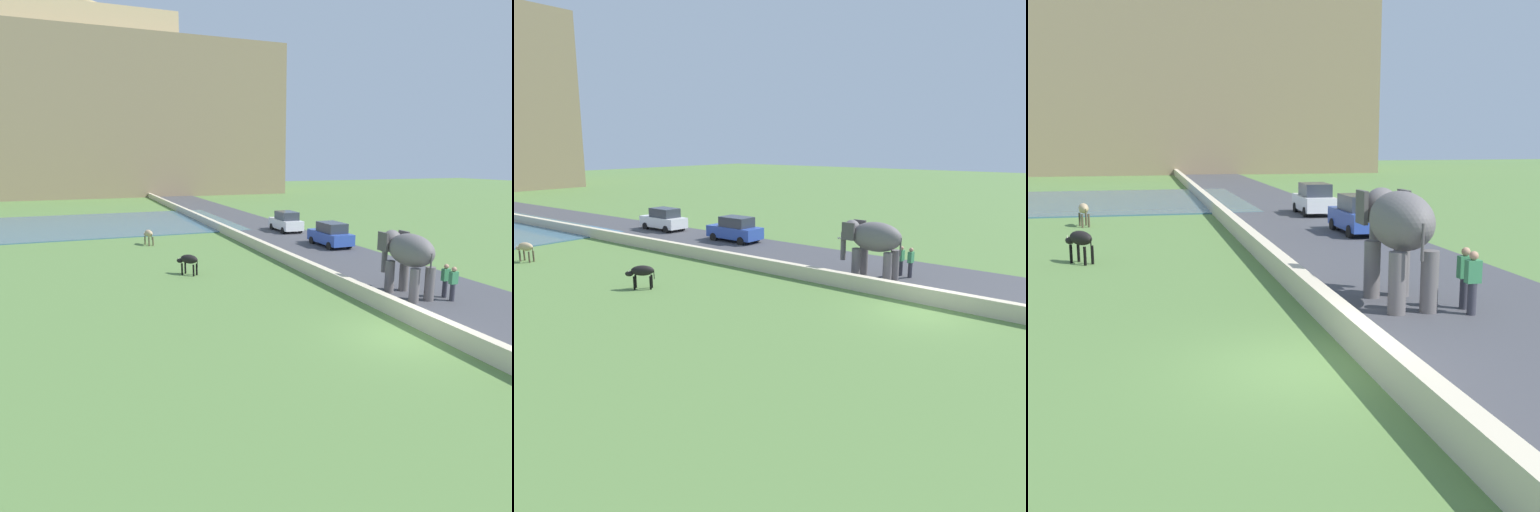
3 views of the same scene
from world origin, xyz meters
The scene contains 11 objects.
ground_plane centered at (0.00, 0.00, 0.00)m, with size 220.00×220.00×0.00m, color #567A3D.
road_surface centered at (5.00, 20.00, 0.03)m, with size 7.00×120.00×0.06m, color #424247.
barrier_wall centered at (1.20, 18.00, 0.36)m, with size 0.40×110.00×0.73m, color beige.
hill_distant centered at (-6.00, 80.43, 13.00)m, with size 64.00×28.00×26.00m, color #897556.
elephant centered at (3.42, 4.16, 2.04)m, with size 1.42×3.47×2.99m.
person_beside_elephant centered at (4.85, 3.18, 0.87)m, with size 0.36×0.22×1.63m.
person_trailing centered at (4.77, 2.61, 0.87)m, with size 0.36×0.22×1.63m.
car_white centered at (6.57, 24.20, 0.90)m, with size 1.88×4.04×1.80m.
car_blue centered at (6.57, 16.48, 0.90)m, with size 1.81×4.01×1.80m.
cow_tan centered at (-5.72, 21.98, 0.84)m, with size 0.69×1.42×1.15m.
cow_black centered at (-5.08, 11.89, 0.84)m, with size 1.17×1.26×1.15m.
Camera 3 is at (-3.01, -11.63, 4.30)m, focal length 46.40 mm.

